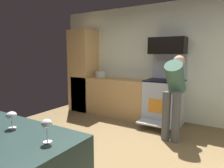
{
  "coord_description": "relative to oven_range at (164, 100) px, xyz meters",
  "views": [
    {
      "loc": [
        1.58,
        -2.25,
        1.49
      ],
      "look_at": [
        0.02,
        0.3,
        1.05
      ],
      "focal_mm": 32.75,
      "sensor_mm": 36.0,
      "label": 1
    }
  ],
  "objects": [
    {
      "name": "person_cook",
      "position": [
        0.38,
        -0.7,
        0.36
      ],
      "size": [
        0.31,
        0.61,
        1.47
      ],
      "color": "#505050",
      "rests_on": "ground"
    },
    {
      "name": "wine_glass_far",
      "position": [
        0.22,
        -3.33,
        0.52
      ],
      "size": [
        0.07,
        0.07,
        0.16
      ],
      "color": "silver",
      "rests_on": "counter_island"
    },
    {
      "name": "lower_cabinet_run",
      "position": [
        -1.2,
        0.01,
        -0.06
      ],
      "size": [
        2.4,
        0.6,
        0.9
      ],
      "primitive_type": "cube",
      "color": "tan",
      "rests_on": "ground"
    },
    {
      "name": "oven_range",
      "position": [
        0.0,
        0.0,
        0.0
      ],
      "size": [
        0.76,
        0.96,
        1.49
      ],
      "color": "#B6BCC7",
      "rests_on": "ground"
    },
    {
      "name": "ground_plane",
      "position": [
        -0.3,
        -1.97,
        -0.52
      ],
      "size": [
        5.2,
        4.8,
        0.02
      ],
      "primitive_type": "cube",
      "color": "brown"
    },
    {
      "name": "stock_pot",
      "position": [
        -1.66,
        0.01,
        0.47
      ],
      "size": [
        0.27,
        0.27,
        0.15
      ],
      "primitive_type": "cylinder",
      "color": "#B5BEB7",
      "rests_on": "lower_cabinet_run"
    },
    {
      "name": "microwave",
      "position": [
        0.0,
        0.09,
        1.15
      ],
      "size": [
        0.74,
        0.38,
        0.35
      ],
      "primitive_type": "cube",
      "color": "black",
      "rests_on": "oven_range"
    },
    {
      "name": "wine_glass_near",
      "position": [
        -0.23,
        -3.3,
        0.5
      ],
      "size": [
        0.08,
        0.08,
        0.14
      ],
      "color": "silver",
      "rests_on": "counter_island"
    },
    {
      "name": "cabinet_column",
      "position": [
        -2.2,
        0.01,
        0.54
      ],
      "size": [
        0.6,
        0.6,
        2.1
      ],
      "primitive_type": "cube",
      "color": "tan",
      "rests_on": "ground"
    },
    {
      "name": "wall_back",
      "position": [
        -0.3,
        0.37,
        0.79
      ],
      "size": [
        5.2,
        0.12,
        2.6
      ],
      "primitive_type": "cube",
      "color": "silver",
      "rests_on": "ground"
    }
  ]
}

